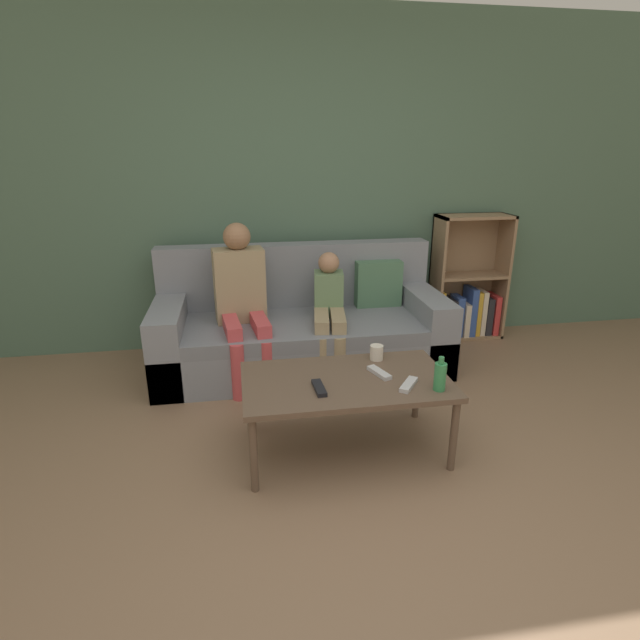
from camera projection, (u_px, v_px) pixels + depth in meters
name	position (u px, v px, depth m)	size (l,w,h in m)	color
ground_plane	(380.00, 555.00, 2.07)	(22.00, 22.00, 0.00)	#84664C
wall_back	(299.00, 186.00, 3.96)	(12.00, 0.06, 2.60)	#4C6B56
couch	(302.00, 329.00, 3.79)	(2.13, 0.89, 0.88)	gray
bookshelf	(466.00, 294.00, 4.35)	(0.62, 0.28, 1.06)	#8E7051
coffee_table	(346.00, 385.00, 2.66)	(1.10, 0.63, 0.43)	brown
person_adult	(241.00, 293.00, 3.52)	(0.39, 0.65, 1.10)	#C6474C
person_child	(329.00, 309.00, 3.61)	(0.30, 0.64, 0.87)	#9E8966
cup_near	(377.00, 352.00, 2.88)	(0.08, 0.08, 0.09)	silver
tv_remote_0	(319.00, 388.00, 2.53)	(0.06, 0.17, 0.02)	black
tv_remote_1	(409.00, 385.00, 2.56)	(0.14, 0.17, 0.02)	#B7B7BC
tv_remote_2	(379.00, 373.00, 2.70)	(0.10, 0.18, 0.02)	#B7B7BC
bottle	(440.00, 376.00, 2.50)	(0.06, 0.06, 0.18)	#33844C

